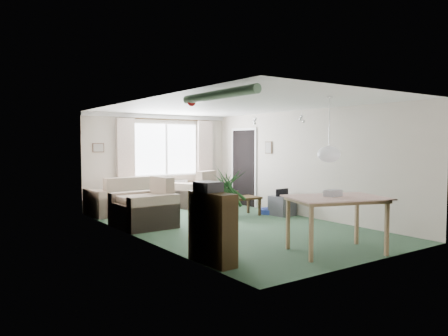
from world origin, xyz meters
TOP-DOWN VIEW (x-y plane):
  - ground at (0.00, 0.00)m, footprint 6.50×6.50m
  - window at (0.20, 3.23)m, footprint 1.80×0.03m
  - curtain_rod at (0.20, 3.15)m, footprint 2.60×0.03m
  - curtain_left at (-0.95, 3.13)m, footprint 0.45×0.08m
  - curtain_right at (1.35, 3.13)m, footprint 0.45×0.08m
  - radiator at (0.20, 3.19)m, footprint 1.20×0.10m
  - doorway at (1.99, 2.20)m, footprint 0.03×0.95m
  - pendant_lamp at (0.20, -2.30)m, footprint 0.36×0.36m
  - tinsel_garland at (-1.92, -2.30)m, footprint 1.60×1.60m
  - bauble_cluster_a at (1.30, 0.90)m, footprint 0.20×0.20m
  - bauble_cluster_b at (1.60, -0.30)m, footprint 0.20×0.20m
  - wall_picture_back at (-1.60, 3.23)m, footprint 0.28×0.03m
  - wall_picture_right at (1.98, 1.20)m, footprint 0.03×0.24m
  - sofa at (-1.10, 2.75)m, footprint 1.82×1.05m
  - armchair_corner at (0.73, 2.73)m, footprint 1.38×1.35m
  - armchair_left at (-1.50, 0.94)m, footprint 1.07×1.12m
  - coffee_table at (0.84, 0.90)m, footprint 0.97×0.55m
  - photo_frame at (0.73, 0.88)m, footprint 0.12×0.06m
  - bookshelf at (-1.84, -2.04)m, footprint 0.30×0.82m
  - hifi_box at (-1.85, -1.95)m, footprint 0.30×0.37m
  - houseplant at (-1.50, -1.93)m, footprint 0.57×0.57m
  - dining_table at (0.03, -2.60)m, footprint 1.54×1.27m
  - gift_box at (0.04, -2.53)m, footprint 0.27×0.20m
  - tv_cube at (1.70, 0.40)m, footprint 0.47×0.52m
  - pet_bed at (1.65, 0.77)m, footprint 0.69×0.69m

SIDE VIEW (x-z plane):
  - ground at x=0.00m, z-range 0.00..0.00m
  - pet_bed at x=1.65m, z-range 0.00..0.11m
  - coffee_table at x=0.84m, z-range 0.00..0.43m
  - tv_cube at x=1.70m, z-range 0.00..0.44m
  - radiator at x=0.20m, z-range 0.12..0.68m
  - dining_table at x=0.03m, z-range 0.00..0.83m
  - sofa at x=-1.10m, z-range 0.00..0.88m
  - armchair_corner at x=0.73m, z-range 0.00..0.95m
  - armchair_left at x=-1.50m, z-range 0.00..0.98m
  - bookshelf at x=-1.84m, z-range 0.00..0.98m
  - photo_frame at x=0.73m, z-range 0.43..0.59m
  - houseplant at x=-1.50m, z-range 0.00..1.28m
  - gift_box at x=0.04m, z-range 0.83..0.95m
  - doorway at x=1.99m, z-range 0.00..2.00m
  - hifi_box at x=-1.85m, z-range 0.98..1.12m
  - curtain_left at x=-0.95m, z-range 0.27..2.27m
  - curtain_right at x=1.35m, z-range 0.27..2.27m
  - pendant_lamp at x=0.20m, z-range 1.30..1.66m
  - window at x=0.20m, z-range 0.85..2.15m
  - wall_picture_back at x=-1.60m, z-range 1.44..1.66m
  - wall_picture_right at x=1.98m, z-range 1.40..1.70m
  - bauble_cluster_a at x=1.30m, z-range 2.12..2.32m
  - bauble_cluster_b at x=1.60m, z-range 2.12..2.32m
  - curtain_rod at x=0.20m, z-range 2.25..2.29m
  - tinsel_garland at x=-1.92m, z-range 2.22..2.34m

